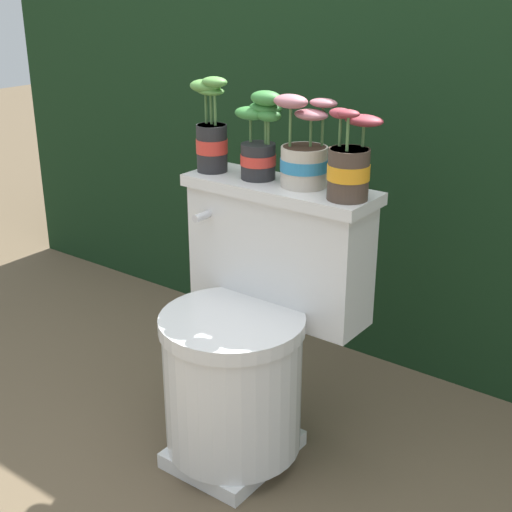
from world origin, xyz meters
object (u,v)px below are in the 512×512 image
at_px(toilet, 249,337).
at_px(potted_plant_middle, 304,154).
at_px(potted_plant_midright, 350,165).
at_px(potted_plant_midleft, 260,139).
at_px(potted_plant_left, 211,131).

height_order(toilet, potted_plant_middle, potted_plant_middle).
bearing_deg(potted_plant_midright, potted_plant_midleft, 175.61).
bearing_deg(potted_plant_midright, toilet, -150.35).
bearing_deg(toilet, potted_plant_midright, 29.65).
height_order(potted_plant_left, potted_plant_midleft, potted_plant_left).
bearing_deg(potted_plant_middle, toilet, -112.76).
height_order(toilet, potted_plant_midleft, potted_plant_midleft).
height_order(potted_plant_midleft, potted_plant_middle, same).
relative_size(toilet, potted_plant_middle, 3.16).
height_order(potted_plant_left, potted_plant_middle, potted_plant_left).
xyz_separation_m(potted_plant_left, potted_plant_midleft, (0.15, 0.02, -0.01)).
bearing_deg(toilet, potted_plant_left, 150.44).
xyz_separation_m(potted_plant_midleft, potted_plant_middle, (0.13, 0.01, -0.02)).
height_order(potted_plant_left, potted_plant_midright, potted_plant_left).
relative_size(potted_plant_midleft, potted_plant_middle, 1.00).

